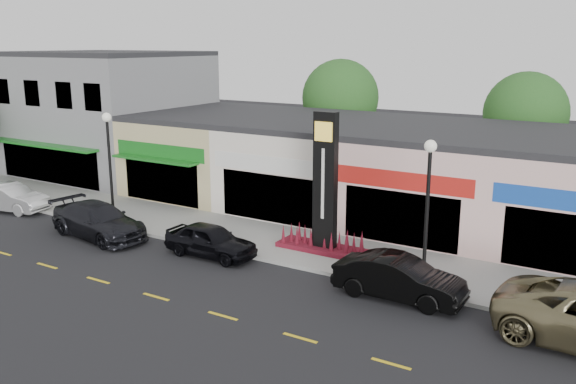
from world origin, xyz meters
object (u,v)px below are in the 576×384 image
(car_white_van, at_px, (9,198))
(car_black_conv, at_px, (399,278))
(lamp_east_near, at_px, (428,200))
(pylon_sign, at_px, (325,203))
(car_black_sedan, at_px, (211,240))
(lamp_west_near, at_px, (109,157))
(car_dark_sedan, at_px, (98,221))

(car_white_van, bearing_deg, car_black_conv, -99.80)
(lamp_east_near, relative_size, car_white_van, 1.21)
(pylon_sign, distance_m, car_black_sedan, 5.12)
(lamp_east_near, height_order, car_white_van, lamp_east_near)
(lamp_west_near, distance_m, car_white_van, 7.40)
(car_white_van, bearing_deg, car_dark_sedan, -104.66)
(lamp_west_near, height_order, car_black_sedan, lamp_west_near)
(car_white_van, height_order, car_dark_sedan, car_dark_sedan)
(car_black_conv, bearing_deg, car_dark_sedan, 92.70)
(lamp_east_near, height_order, car_black_conv, lamp_east_near)
(pylon_sign, distance_m, car_dark_sedan, 10.80)
(car_white_van, bearing_deg, car_black_sedan, -99.76)
(lamp_east_near, distance_m, pylon_sign, 5.42)
(lamp_east_near, bearing_deg, car_black_conv, -116.02)
(car_white_van, height_order, car_black_conv, car_black_conv)
(lamp_east_near, height_order, car_black_sedan, lamp_east_near)
(lamp_east_near, bearing_deg, lamp_west_near, 180.00)
(pylon_sign, relative_size, car_white_van, 1.33)
(car_black_conv, bearing_deg, lamp_east_near, -25.85)
(lamp_west_near, relative_size, car_black_sedan, 1.32)
(pylon_sign, bearing_deg, lamp_west_near, -171.23)
(lamp_west_near, height_order, car_dark_sedan, lamp_west_near)
(car_white_van, relative_size, car_black_sedan, 1.08)
(lamp_west_near, bearing_deg, lamp_east_near, 0.00)
(car_white_van, height_order, car_black_sedan, car_white_van)
(car_white_van, relative_size, car_dark_sedan, 0.83)
(pylon_sign, bearing_deg, lamp_east_near, -18.75)
(car_dark_sedan, bearing_deg, car_black_conv, -79.70)
(lamp_west_near, relative_size, lamp_east_near, 1.00)
(car_dark_sedan, relative_size, car_black_sedan, 1.31)
(car_white_van, bearing_deg, pylon_sign, -90.96)
(lamp_east_near, xyz_separation_m, car_black_conv, (-0.52, -1.07, -2.71))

